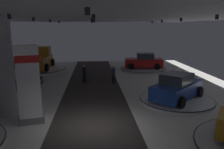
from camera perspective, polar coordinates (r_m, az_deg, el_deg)
name	(u,v)px	position (r m, az deg, el deg)	size (l,w,h in m)	color
ground	(94,127)	(11.70, -4.56, -12.95)	(24.00, 44.00, 0.06)	silver
ceiling_with_spotlights	(92,11)	(10.64, -5.06, 15.43)	(24.00, 44.00, 0.39)	silver
column_left	(3,67)	(13.77, -25.63, 1.79)	(1.13, 1.13, 5.50)	#ADADB2
brand_sign_pylon	(29,84)	(12.14, -20.06, -2.21)	(1.38, 0.93, 4.02)	slate
display_platform_deep_left	(39,70)	(26.54, -17.69, 1.12)	(5.68, 5.68, 0.32)	silver
pickup_truck_deep_left	(39,60)	(26.68, -17.68, 3.52)	(2.64, 5.30, 2.30)	#B77519
display_platform_far_left	(12,81)	(21.72, -23.76, -1.60)	(5.35, 5.35, 0.35)	#333338
display_car_far_left	(10,71)	(21.54, -24.05, 0.78)	(4.53, 3.71, 1.71)	silver
display_platform_mid_right	(176,100)	(15.70, 15.81, -6.18)	(4.83, 4.83, 0.24)	silver
display_car_mid_right	(177,87)	(15.44, 15.95, -3.14)	(4.27, 4.22, 1.71)	navy
display_platform_deep_right	(143,69)	(26.34, 7.85, 1.41)	(5.17, 5.17, 0.26)	#B7B7BC
display_car_deep_right	(144,61)	(26.20, 7.97, 3.30)	(4.40, 2.67, 1.71)	red
visitor_walking_near	(113,74)	(19.67, 0.37, 0.22)	(0.32, 0.32, 1.59)	black
visitor_walking_far	(84,72)	(20.39, -7.01, 0.55)	(0.32, 0.32, 1.59)	black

